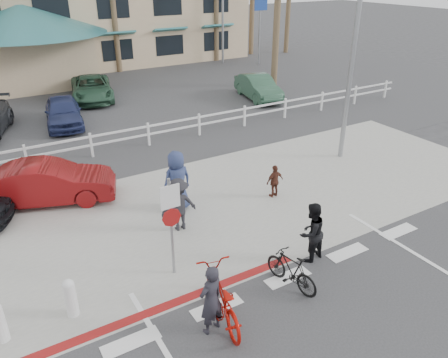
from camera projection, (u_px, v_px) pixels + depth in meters
ground at (304, 292)px, 10.19m from camera, size 140.00×140.00×0.00m
bike_path at (370, 350)px, 8.64m from camera, size 12.00×16.00×0.01m
sidewalk_plaza at (210, 209)px, 13.66m from camera, size 22.00×7.00×0.01m
cross_street at (159, 164)px, 16.74m from camera, size 40.00×5.00×0.01m
parking_lot at (91, 103)px, 24.07m from camera, size 50.00×16.00×0.01m
curb_red at (165, 307)px, 9.73m from camera, size 7.00×0.25×0.02m
rail_fence at (151, 134)px, 18.30m from camera, size 29.40×0.16×1.00m
sign_post at (171, 223)px, 10.19m from camera, size 0.50×0.10×2.90m
bollard_0 at (71, 298)px, 9.32m from camera, size 0.26×0.26×0.95m
streetlight_0 at (355, 39)px, 15.43m from camera, size 0.60×2.00×9.00m
info_sign at (260, 26)px, 32.35m from camera, size 1.20×0.16×5.60m
bike_red at (221, 297)px, 9.21m from camera, size 1.18×2.27×1.13m
rider_red at (211, 300)px, 8.78m from camera, size 0.67×0.52×1.61m
bike_black at (291, 270)px, 10.18m from camera, size 0.69×1.58×0.92m
rider_black at (311, 232)px, 10.99m from camera, size 0.88×0.73×1.62m
pedestrian_a at (179, 205)px, 12.29m from camera, size 1.07×0.67×1.59m
pedestrian_child at (275, 181)px, 14.15m from camera, size 0.67×0.31×1.12m
pedestrian_b at (177, 181)px, 13.27m from camera, size 0.98×0.68×1.92m
car_white_sedan at (48, 183)px, 13.78m from camera, size 4.35×2.70×1.35m
lot_car_2 at (63, 112)px, 20.50m from camera, size 2.21×4.17×1.35m
lot_car_3 at (258, 87)px, 24.64m from camera, size 2.14×4.23×1.33m
lot_car_5 at (92, 88)px, 24.49m from camera, size 3.09×5.01×1.30m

